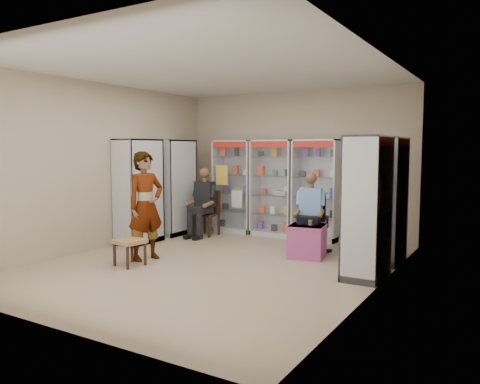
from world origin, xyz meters
The scene contains 18 objects.
floor centered at (0.00, 0.00, 0.00)m, with size 6.00×6.00×0.00m, color tan.
room_shell centered at (0.00, 0.00, 1.97)m, with size 5.02×6.02×3.01m.
cabinet_back_left centered at (-1.30, 2.73, 1.00)m, with size 0.90×0.50×2.00m, color #A0A3A7.
cabinet_back_mid centered at (-0.35, 2.73, 1.00)m, with size 0.90×0.50×2.00m, color #ADAFB4.
cabinet_back_right centered at (0.60, 2.73, 1.00)m, with size 0.90×0.50×2.00m, color #A2A5A9.
cabinet_right_far centered at (2.23, 1.60, 1.00)m, with size 0.50×0.90×2.00m, color silver.
cabinet_right_near centered at (2.23, 0.50, 1.00)m, with size 0.50×0.90×2.00m, color #BBBCC3.
cabinet_left_far centered at (-2.23, 1.80, 1.00)m, with size 0.50×0.90×2.00m, color #AFB3B7.
cabinet_left_near centered at (-2.23, 0.70, 1.00)m, with size 0.50×0.90×2.00m, color #ADAFB5.
wooden_chair centered at (-1.55, 2.00, 0.47)m, with size 0.42×0.42×0.94m, color #321C13.
seated_customer centered at (-1.55, 1.95, 0.67)m, with size 0.44×0.60×1.34m, color black, non-canonical shape.
office_chair centered at (0.94, 1.67, 0.52)m, with size 0.56×0.56×1.03m, color black.
seated_shopkeeper centered at (0.94, 1.62, 0.66)m, with size 0.43×0.60×1.32m, color #67A0CB, non-canonical shape.
pink_trunk centered at (1.04, 1.22, 0.27)m, with size 0.57×0.55×0.55m, color #BD4B9B.
tea_glass centered at (1.09, 1.23, 0.59)m, with size 0.07×0.07×0.09m, color #501D06.
woven_stool_a centered at (0.96, 1.46, 0.19)m, with size 0.39×0.39×0.39m, color #9B6441.
woven_stool_b centered at (-1.11, -0.72, 0.21)m, with size 0.41×0.41×0.41m, color #9F7343.
standing_man centered at (-1.17, -0.27, 0.89)m, with size 0.65×0.42×1.77m, color gray.
Camera 1 is at (4.03, -5.98, 1.81)m, focal length 35.00 mm.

